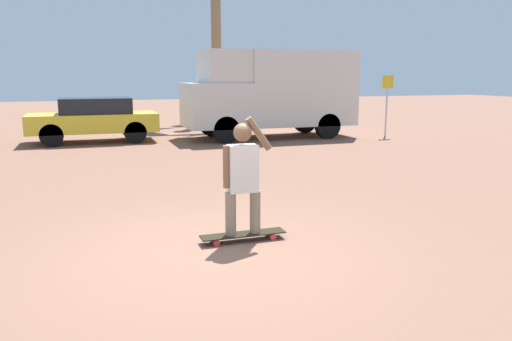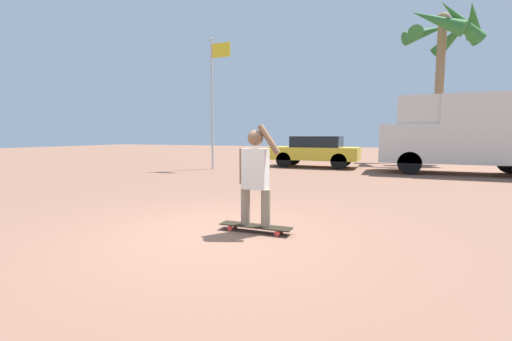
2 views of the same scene
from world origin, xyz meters
TOP-DOWN VIEW (x-y plane):
  - ground_plane at (0.00, 0.00)m, footprint 80.00×80.00m
  - skateboard at (0.48, 0.30)m, footprint 1.12×0.24m
  - person_skateboarder at (0.48, 0.30)m, footprint 0.65×0.23m
  - camper_van at (4.80, 10.61)m, footprint 5.83×2.16m
  - parked_car_yellow at (-1.10, 11.30)m, footprint 4.00×1.76m
  - palm_tree_near_van at (4.40, 16.41)m, footprint 4.09×4.33m
  - flagpole at (-4.95, 8.68)m, footprint 0.95×0.12m

SIDE VIEW (x-z plane):
  - ground_plane at x=0.00m, z-range 0.00..0.00m
  - skateboard at x=0.48m, z-range 0.03..0.13m
  - parked_car_yellow at x=-1.10m, z-range 0.05..1.48m
  - person_skateboarder at x=0.48m, z-range 0.15..1.67m
  - camper_van at x=4.80m, z-range 0.14..3.09m
  - flagpole at x=-4.95m, z-range 0.44..6.02m
  - palm_tree_near_van at x=4.40m, z-range 2.63..10.76m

